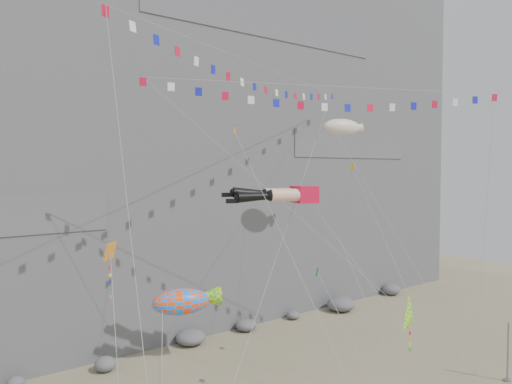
# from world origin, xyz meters

# --- Properties ---
(cliff) EXTENTS (80.00, 28.00, 50.00)m
(cliff) POSITION_xyz_m (0.00, 32.00, 25.00)
(cliff) COLOR slate
(cliff) RESTS_ON ground
(talus_boulders) EXTENTS (60.00, 3.00, 1.20)m
(talus_boulders) POSITION_xyz_m (0.00, 17.00, 0.60)
(talus_boulders) COLOR slate
(talus_boulders) RESTS_ON ground
(anchor_pole_right) EXTENTS (0.12, 0.12, 4.24)m
(anchor_pole_right) POSITION_xyz_m (14.11, -3.48, 2.12)
(anchor_pole_right) COLOR slate
(anchor_pole_right) RESTS_ON ground
(legs_kite) EXTENTS (6.71, 16.62, 19.27)m
(legs_kite) POSITION_xyz_m (0.76, 6.04, 13.44)
(legs_kite) COLOR red
(legs_kite) RESTS_ON ground
(flag_banner_upper) EXTENTS (29.42, 19.69, 30.41)m
(flag_banner_upper) POSITION_xyz_m (1.65, 9.35, 22.90)
(flag_banner_upper) COLOR red
(flag_banner_upper) RESTS_ON ground
(flag_banner_lower) EXTENTS (24.67, 11.22, 23.75)m
(flag_banner_lower) POSITION_xyz_m (4.60, 4.42, 21.03)
(flag_banner_lower) COLOR red
(flag_banner_lower) RESTS_ON ground
(harlequin_kite) EXTENTS (2.61, 6.67, 12.85)m
(harlequin_kite) POSITION_xyz_m (-13.02, 2.01, 11.40)
(harlequin_kite) COLOR red
(harlequin_kite) RESTS_ON ground
(fish_windsock) EXTENTS (5.24, 5.08, 10.30)m
(fish_windsock) POSITION_xyz_m (-10.40, 0.16, 9.04)
(fish_windsock) COLOR #F9410C
(fish_windsock) RESTS_ON ground
(delta_kite) EXTENTS (2.61, 5.15, 8.79)m
(delta_kite) POSITION_xyz_m (2.38, -3.44, 6.87)
(delta_kite) COLOR yellow
(delta_kite) RESTS_ON ground
(blimp_windsock) EXTENTS (4.65, 13.87, 22.70)m
(blimp_windsock) POSITION_xyz_m (11.33, 10.00, 18.88)
(blimp_windsock) COLOR beige
(blimp_windsock) RESTS_ON ground
(small_kite_a) EXTENTS (1.29, 12.95, 21.62)m
(small_kite_a) POSITION_xyz_m (-2.17, 6.99, 17.30)
(small_kite_a) COLOR orange
(small_kite_a) RESTS_ON ground
(small_kite_b) EXTENTS (4.03, 10.37, 14.51)m
(small_kite_b) POSITION_xyz_m (5.71, 5.01, 10.00)
(small_kite_b) COLOR #B021C2
(small_kite_b) RESTS_ON ground
(small_kite_c) EXTENTS (3.03, 10.66, 13.45)m
(small_kite_c) POSITION_xyz_m (0.36, 1.90, 8.66)
(small_kite_c) COLOR #179823
(small_kite_c) RESTS_ON ground
(small_kite_d) EXTENTS (5.09, 13.51, 20.53)m
(small_kite_d) POSITION_xyz_m (8.55, 6.21, 15.17)
(small_kite_d) COLOR yellow
(small_kite_d) RESTS_ON ground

